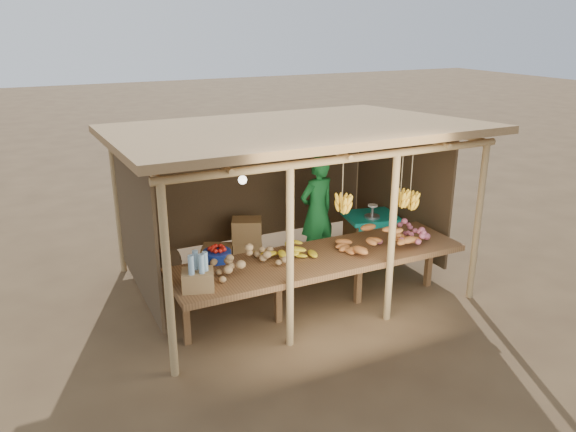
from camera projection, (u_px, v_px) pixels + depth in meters
name	position (u px, v px, depth m)	size (l,w,h in m)	color
ground	(288.00, 283.00, 8.28)	(60.00, 60.00, 0.00)	brown
stall_structure	(288.00, 154.00, 7.73)	(4.70, 3.50, 2.43)	tan
counter	(320.00, 261.00, 7.23)	(3.90, 1.05, 0.80)	brown
potato_heap	(251.00, 253.00, 6.84)	(0.95, 0.57, 0.36)	tan
sweet_potato_heap	(380.00, 234.00, 7.46)	(1.03, 0.62, 0.36)	#BF6E31
onion_heap	(405.00, 232.00, 7.52)	(0.86, 0.52, 0.36)	#AA5266
banana_pile	(286.00, 243.00, 7.17)	(0.62, 0.37, 0.35)	yellow
tomato_basin	(217.00, 254.00, 7.07)	(0.36, 0.36, 0.19)	navy
bottle_box	(198.00, 275.00, 6.28)	(0.42, 0.37, 0.45)	#A17948
vendor	(317.00, 211.00, 8.66)	(0.64, 0.42, 1.75)	#1B7A32
tarp_crate	(370.00, 235.00, 9.06)	(0.92, 0.83, 0.95)	brown
carton_stack	(237.00, 246.00, 8.78)	(1.07, 0.52, 0.73)	#A17948
burlap_sacks	(158.00, 261.00, 8.49)	(0.71, 0.37, 0.51)	#4B3823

